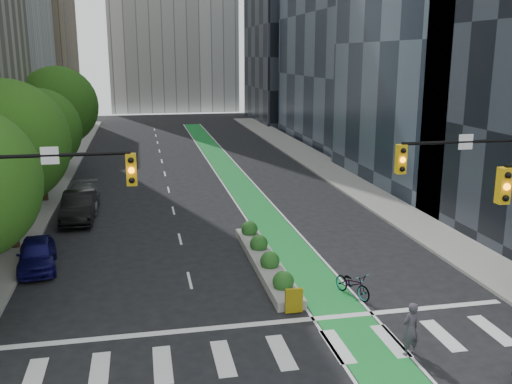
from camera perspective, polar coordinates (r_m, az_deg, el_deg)
name	(u,v)px	position (r m, az deg, el deg)	size (l,w,h in m)	color
ground	(274,338)	(21.04, 1.86, -14.42)	(160.00, 160.00, 0.00)	black
sidewalk_left	(40,192)	(44.79, -20.78, 0.04)	(3.60, 90.00, 0.15)	gray
sidewalk_right	(345,178)	(47.02, 8.86, 1.39)	(3.60, 90.00, 0.15)	gray
bike_lane_paint	(229,171)	(49.61, -2.75, 2.09)	(2.20, 70.00, 0.01)	#178330
building_tan_far	(17,31)	(85.56, -22.81, 14.66)	(14.00, 16.00, 26.00)	tan
building_dark_end	(300,26)	(89.54, 4.47, 16.18)	(14.00, 18.00, 28.00)	black
tree_mid	(5,143)	(31.09, -23.81, 4.46)	(6.40, 6.40, 8.78)	black
tree_midfar	(39,130)	(40.91, -20.88, 5.78)	(5.60, 5.60, 7.76)	black
tree_far	(58,106)	(50.68, -19.20, 8.10)	(6.60, 6.60, 9.00)	black
signal_left	(5,220)	(19.70, -23.84, -2.60)	(6.14, 0.51, 7.20)	black
signal_right	(497,193)	(23.21, 23.00, -0.14)	(5.82, 0.51, 7.20)	black
median_planter	(265,259)	(27.41, 0.91, -6.71)	(1.20, 10.26, 1.10)	gray
bicycle	(353,284)	(24.49, 9.64, -9.05)	(0.71, 2.03, 1.06)	gray
cyclist	(411,329)	(20.27, 15.19, -13.07)	(0.69, 0.45, 1.89)	#3E3743
parked_car_left_near	(37,254)	(28.93, -21.07, -5.81)	(1.70, 4.23, 1.44)	#100E54
parked_car_left_mid	(79,207)	(36.34, -17.29, -1.40)	(1.83, 5.23, 1.72)	black
parked_car_left_far	(82,198)	(38.90, -17.00, -0.57)	(2.13, 5.25, 1.52)	#595C5E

